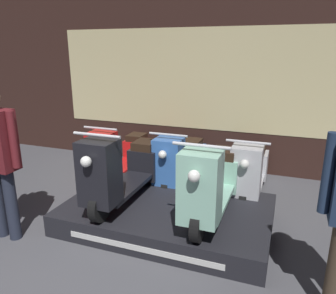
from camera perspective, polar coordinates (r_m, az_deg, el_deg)
name	(u,v)px	position (r m, az deg, el deg)	size (l,w,h in m)	color
ground_plane	(72,293)	(3.24, -16.34, -23.17)	(30.00, 30.00, 0.00)	#4C4C51
shop_wall_back	(192,77)	(5.78, 4.21, 12.14)	(8.97, 0.09, 3.20)	#331E19
display_platform	(168,214)	(4.05, -0.05, -11.62)	(2.42, 1.52, 0.26)	black
scooter_display_left	(124,170)	(4.00, -7.61, -4.00)	(0.54, 1.66, 0.97)	black
scooter_display_right	(213,182)	(3.65, 7.77, -6.09)	(0.54, 1.66, 0.97)	black
scooter_backrow_0	(120,155)	(5.42, -8.30, -1.39)	(0.54, 1.66, 0.97)	black
scooter_backrow_1	(181,162)	(5.02, 2.24, -2.69)	(0.54, 1.66, 0.97)	black
scooter_backrow_2	(250,171)	(4.82, 14.13, -4.04)	(0.54, 1.66, 0.97)	black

